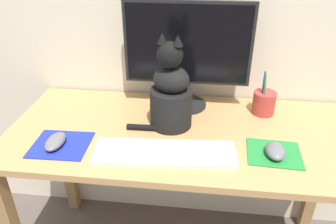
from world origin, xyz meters
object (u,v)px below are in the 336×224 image
Objects in this scene: monitor at (187,51)px; computer_mouse_left at (55,141)px; computer_mouse_right at (275,151)px; cat at (171,94)px; pen_cup at (264,103)px; keyboard at (165,153)px.

monitor is 4.51× the size of computer_mouse_left.
computer_mouse_right is 0.41m from cat.
computer_mouse_right is 0.55× the size of pen_cup.
cat reaches higher than computer_mouse_left.
computer_mouse_left is 0.62× the size of pen_cup.
keyboard is 0.23m from cat.
computer_mouse_right is (0.31, -0.32, -0.22)m from monitor.
computer_mouse_left is (-0.38, 0.01, 0.01)m from keyboard.
monitor reaches higher than computer_mouse_left.
monitor is 0.20m from cat.
pen_cup is (0.73, 0.32, 0.03)m from computer_mouse_left.
pen_cup is at bearing -5.12° from monitor.
pen_cup is (0.31, -0.03, -0.19)m from monitor.
monitor is 0.42m from keyboard.
pen_cup is at bearing 38.48° from keyboard.
computer_mouse_right is at bearing -4.23° from cat.
keyboard is 0.38m from computer_mouse_left.
pen_cup is at bearing 90.23° from computer_mouse_right.
pen_cup reaches higher than computer_mouse_left.
monitor reaches higher than cat.
computer_mouse_right is at bearing -45.30° from monitor.
monitor reaches higher than keyboard.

